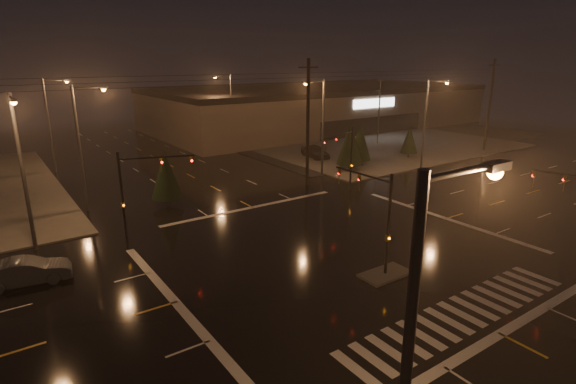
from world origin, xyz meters
The scene contains 26 objects.
ground centered at (0.00, 0.00, 0.00)m, with size 140.00×140.00×0.00m, color black.
sidewalk_ne centered at (30.00, 30.00, 0.06)m, with size 36.00×36.00×0.12m, color #423F3B.
median_island centered at (0.00, -4.00, 0.07)m, with size 3.00×1.60×0.15m, color #423F3B.
crosswalk centered at (0.00, -9.00, 0.01)m, with size 15.00×2.60×0.01m, color beige.
stop_bar_near centered at (0.00, -11.00, 0.01)m, with size 16.00×0.50×0.01m, color beige.
stop_bar_far centered at (0.00, 11.00, 0.01)m, with size 16.00×0.50×0.01m, color beige.
parking_lot centered at (35.00, 28.00, 0.04)m, with size 50.00×24.00×0.08m, color black.
retail_building centered at (35.00, 45.99, 3.84)m, with size 60.20×28.30×7.20m.
signal_mast_median centered at (0.00, -3.07, 3.75)m, with size 0.25×4.59×6.00m.
signal_mast_ne centered at (9.50, 10.14, 3.79)m, with size 4.84×1.86×6.00m.
signal_mast_nw centered at (-9.50, 10.14, 3.79)m, with size 4.84×1.86×6.00m.
streetlight_0 centered at (-11.18, -15.00, 5.80)m, with size 2.77×0.32×10.00m.
streetlight_1 centered at (-11.18, 18.00, 5.80)m, with size 2.77×0.32×10.00m.
streetlight_2 centered at (-11.18, 34.00, 5.80)m, with size 2.77×0.32×10.00m.
streetlight_3 centered at (11.18, 16.00, 5.80)m, with size 2.77×0.32×10.00m.
streetlight_4 centered at (11.18, 36.00, 5.80)m, with size 2.77×0.32×10.00m.
streetlight_5 centered at (-16.00, 11.18, 5.80)m, with size 0.32×2.77×10.00m.
streetlight_6 centered at (22.00, 11.18, 5.80)m, with size 0.32×2.77×10.00m.
utility_pole_1 centered at (8.00, 14.00, 6.13)m, with size 2.20×0.32×12.00m.
utility_pole_2 centered at (38.00, 14.00, 6.13)m, with size 2.20×0.32×12.00m.
conifer_0 centered at (15.59, 16.22, 3.01)m, with size 2.96×2.96×5.32m.
conifer_1 centered at (18.06, 17.23, 2.74)m, with size 2.62×2.62×4.79m.
conifer_2 centered at (25.95, 16.72, 2.37)m, with size 2.14×2.14×4.05m.
conifer_3 centered at (-5.61, 15.56, 2.71)m, with size 2.58×2.58×4.73m.
car_parked centered at (16.48, 23.54, 0.83)m, with size 1.97×4.89×1.67m, color black.
car_crossing centered at (-16.93, 6.50, 0.74)m, with size 1.56×4.48×1.48m, color #575B5E.
Camera 1 is at (-17.89, -19.97, 11.86)m, focal length 28.00 mm.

